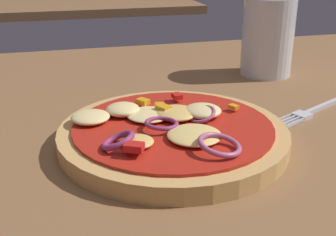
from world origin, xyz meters
TOP-DOWN VIEW (x-y plane):
  - dining_table at (0.00, 0.00)m, footprint 1.39×0.99m
  - pizza at (0.04, 0.04)m, footprint 0.23×0.23m
  - fork at (0.24, 0.08)m, footprint 0.16×0.09m
  - beer_glass at (0.25, 0.24)m, footprint 0.08×0.08m
  - background_table at (0.00, 1.31)m, footprint 0.88×0.56m

SIDE VIEW (x-z plane):
  - dining_table at x=0.00m, z-range 0.00..0.03m
  - background_table at x=0.00m, z-range 0.00..0.03m
  - fork at x=0.24m, z-range 0.03..0.03m
  - pizza at x=0.04m, z-range 0.02..0.06m
  - beer_glass at x=0.25m, z-range 0.02..0.14m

